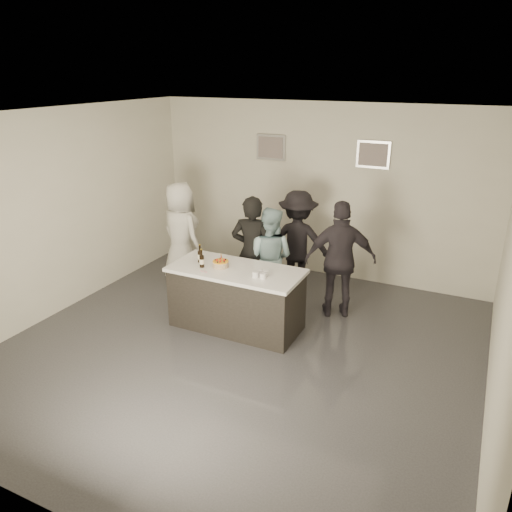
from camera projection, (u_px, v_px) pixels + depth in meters
name	position (u px, v px, depth m)	size (l,w,h in m)	color
floor	(240.00, 349.00, 6.64)	(6.00, 6.00, 0.00)	#3D3D42
ceiling	(237.00, 116.00, 5.58)	(6.00, 6.00, 0.00)	white
wall_back	(319.00, 191.00, 8.63)	(6.00, 0.04, 3.00)	silver
wall_front	(44.00, 365.00, 3.58)	(6.00, 0.04, 3.00)	silver
wall_left	(58.00, 213.00, 7.33)	(0.04, 6.00, 3.00)	silver
wall_right	(509.00, 286.00, 4.89)	(0.04, 6.00, 3.00)	silver
picture_left	(271.00, 147.00, 8.73)	(0.54, 0.04, 0.44)	#B2B2B7
picture_right	(373.00, 155.00, 8.00)	(0.54, 0.04, 0.44)	#B2B2B7
bar_counter	(236.00, 298.00, 7.05)	(1.86, 0.86, 0.90)	white
cake	(221.00, 264.00, 6.94)	(0.23, 0.23, 0.08)	#F6A419
beer_bottle_a	(200.00, 254.00, 7.08)	(0.07, 0.07, 0.26)	black
beer_bottle_b	(202.00, 258.00, 6.90)	(0.07, 0.07, 0.26)	black
tumbler_cluster	(261.00, 274.00, 6.63)	(0.19, 0.19, 0.08)	#C86912
candles	(207.00, 271.00, 6.80)	(0.24, 0.08, 0.01)	pink
person_main_black	(252.00, 253.00, 7.54)	(0.64, 0.42, 1.76)	black
person_main_blue	(269.00, 258.00, 7.60)	(0.77, 0.60, 1.58)	#95BAC3
person_guest_left	(181.00, 234.00, 8.37)	(0.86, 0.56, 1.77)	silver
person_guest_right	(340.00, 260.00, 7.27)	(1.03, 0.43, 1.76)	#2D2830
person_guest_back	(297.00, 242.00, 8.09)	(1.10, 0.63, 1.70)	black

